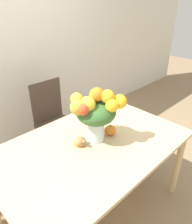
{
  "coord_description": "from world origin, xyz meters",
  "views": [
    {
      "loc": [
        -0.98,
        -1.06,
        1.83
      ],
      "look_at": [
        0.08,
        0.02,
        1.01
      ],
      "focal_mm": 35.0,
      "sensor_mm": 36.0,
      "label": 1
    }
  ],
  "objects_px": {
    "turkey_figurine": "(80,141)",
    "dining_chair_near_window": "(55,121)",
    "pumpkin": "(110,130)",
    "flower_vase": "(96,112)"
  },
  "relations": [
    {
      "from": "flower_vase",
      "to": "pumpkin",
      "type": "height_order",
      "value": "flower_vase"
    },
    {
      "from": "flower_vase",
      "to": "dining_chair_near_window",
      "type": "bearing_deg",
      "value": 79.13
    },
    {
      "from": "pumpkin",
      "to": "turkey_figurine",
      "type": "distance_m",
      "value": 0.3
    },
    {
      "from": "pumpkin",
      "to": "dining_chair_near_window",
      "type": "xyz_separation_m",
      "value": [
        0.01,
        0.89,
        -0.29
      ]
    },
    {
      "from": "turkey_figurine",
      "to": "dining_chair_near_window",
      "type": "xyz_separation_m",
      "value": [
        0.3,
        0.82,
        -0.29
      ]
    },
    {
      "from": "pumpkin",
      "to": "dining_chair_near_window",
      "type": "relative_size",
      "value": 0.11
    },
    {
      "from": "dining_chair_near_window",
      "to": "turkey_figurine",
      "type": "bearing_deg",
      "value": -110.21
    },
    {
      "from": "flower_vase",
      "to": "dining_chair_near_window",
      "type": "relative_size",
      "value": 0.49
    },
    {
      "from": "pumpkin",
      "to": "dining_chair_near_window",
      "type": "height_order",
      "value": "dining_chair_near_window"
    },
    {
      "from": "flower_vase",
      "to": "turkey_figurine",
      "type": "bearing_deg",
      "value": 160.3
    }
  ]
}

